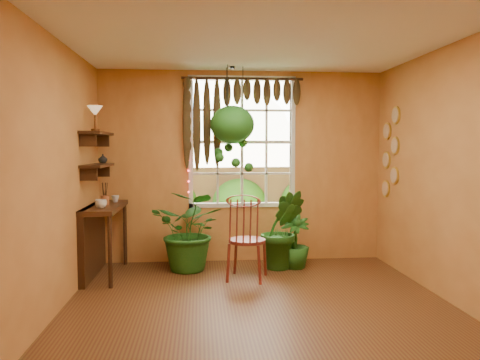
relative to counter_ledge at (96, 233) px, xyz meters
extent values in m
plane|color=brown|center=(1.91, -1.60, -0.55)|extent=(4.50, 4.50, 0.00)
plane|color=white|center=(1.91, -1.60, 2.15)|extent=(4.50, 4.50, 0.00)
plane|color=#D08E47|center=(1.91, 0.65, 0.80)|extent=(4.00, 0.00, 4.00)
plane|color=#D08E47|center=(-0.09, -1.60, 0.80)|extent=(0.00, 4.50, 4.50)
plane|color=#D08E47|center=(3.91, -1.60, 0.80)|extent=(0.00, 4.50, 4.50)
cube|color=white|center=(1.91, 0.68, 1.15)|extent=(1.52, 0.10, 1.86)
cube|color=white|center=(1.91, 0.71, 1.15)|extent=(1.38, 0.01, 1.78)
cylinder|color=#351F0E|center=(1.91, 0.57, 2.03)|extent=(1.70, 0.04, 0.04)
cube|color=#351F0E|center=(0.11, 0.00, 0.32)|extent=(0.40, 1.20, 0.06)
cube|color=#351F0E|center=(-0.05, 0.00, -0.10)|extent=(0.08, 1.18, 0.90)
cylinder|color=#351F0E|center=(0.27, -0.55, -0.12)|extent=(0.05, 0.05, 0.86)
cylinder|color=#351F0E|center=(0.27, 0.55, -0.12)|extent=(0.05, 0.05, 0.86)
cube|color=#351F0E|center=(0.03, 0.00, 0.85)|extent=(0.25, 0.90, 0.04)
cube|color=#351F0E|center=(0.03, 0.00, 1.25)|extent=(0.25, 0.90, 0.04)
cube|color=#24621C|center=(1.91, 5.65, -0.57)|extent=(14.00, 10.00, 0.04)
cube|color=brown|center=(1.91, 3.85, 0.35)|extent=(12.00, 0.10, 1.80)
plane|color=#96CDFB|center=(1.91, 7.45, 1.00)|extent=(12.00, 0.00, 12.00)
cylinder|color=maroon|center=(1.88, -0.31, -0.08)|extent=(0.57, 0.57, 0.04)
torus|color=maroon|center=(1.82, -0.50, 0.44)|extent=(0.42, 0.17, 0.43)
imported|color=#144D17|center=(1.19, 0.15, -0.02)|extent=(1.20, 1.13, 1.07)
imported|color=#144D17|center=(2.40, 0.13, -0.02)|extent=(0.61, 0.50, 1.06)
imported|color=#144D17|center=(2.57, 0.17, -0.19)|extent=(0.44, 0.44, 0.71)
ellipsoid|color=black|center=(1.74, 0.28, 1.29)|extent=(0.35, 0.35, 0.21)
ellipsoid|color=#144D17|center=(1.74, 0.28, 1.38)|extent=(0.59, 0.59, 0.50)
imported|color=silver|center=(0.13, -0.32, 0.40)|extent=(0.16, 0.16, 0.11)
imported|color=beige|center=(0.19, 0.30, 0.39)|extent=(0.12, 0.12, 0.09)
cylinder|color=#984F2C|center=(0.11, 0.02, 0.41)|extent=(0.10, 0.10, 0.12)
imported|color=#B2AD99|center=(0.04, 0.30, 0.93)|extent=(0.15, 0.15, 0.12)
cylinder|color=brown|center=(0.05, -0.16, 1.28)|extent=(0.10, 0.10, 0.03)
cylinder|color=brown|center=(0.05, -0.16, 1.38)|extent=(0.02, 0.02, 0.19)
cone|color=slate|center=(0.05, -0.16, 1.51)|extent=(0.19, 0.19, 0.12)
camera|label=1|loc=(1.30, -5.97, 1.07)|focal=35.00mm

